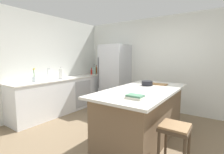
# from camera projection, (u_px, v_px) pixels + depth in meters

# --- Properties ---
(ground_plane) EXTENTS (7.20, 7.20, 0.00)m
(ground_plane) POSITION_uv_depth(u_px,v_px,m) (116.00, 140.00, 2.95)
(ground_plane) COLOR #7A664C
(wall_rear) EXTENTS (6.00, 0.10, 2.60)m
(wall_rear) POSITION_uv_depth(u_px,v_px,m) (160.00, 64.00, 4.62)
(wall_rear) COLOR silver
(wall_rear) RESTS_ON ground_plane
(wall_left) EXTENTS (0.10, 6.00, 2.60)m
(wall_left) POSITION_uv_depth(u_px,v_px,m) (37.00, 65.00, 4.18)
(wall_left) COLOR silver
(wall_left) RESTS_ON ground_plane
(counter_run_left) EXTENTS (0.63, 2.99, 0.92)m
(counter_run_left) POSITION_uv_depth(u_px,v_px,m) (66.00, 94.00, 4.59)
(counter_run_left) COLOR white
(counter_run_left) RESTS_ON ground_plane
(kitchen_island) EXTENTS (1.07, 2.16, 0.91)m
(kitchen_island) POSITION_uv_depth(u_px,v_px,m) (142.00, 113.00, 3.03)
(kitchen_island) COLOR #7A6047
(kitchen_island) RESTS_ON ground_plane
(refrigerator) EXTENTS (0.77, 0.77, 1.87)m
(refrigerator) POSITION_uv_depth(u_px,v_px,m) (115.00, 75.00, 5.04)
(refrigerator) COLOR #B7BABF
(refrigerator) RESTS_ON ground_plane
(bar_stool) EXTENTS (0.36, 0.36, 0.64)m
(bar_stool) POSITION_uv_depth(u_px,v_px,m) (175.00, 134.00, 2.07)
(bar_stool) COLOR #473828
(bar_stool) RESTS_ON ground_plane
(sink_faucet) EXTENTS (0.15, 0.05, 0.30)m
(sink_faucet) POSITION_uv_depth(u_px,v_px,m) (48.00, 74.00, 4.13)
(sink_faucet) COLOR silver
(sink_faucet) RESTS_ON counter_run_left
(flower_vase) EXTENTS (0.09, 0.09, 0.32)m
(flower_vase) POSITION_uv_depth(u_px,v_px,m) (34.00, 78.00, 3.78)
(flower_vase) COLOR silver
(flower_vase) RESTS_ON counter_run_left
(paper_towel_roll) EXTENTS (0.14, 0.14, 0.31)m
(paper_towel_roll) POSITION_uv_depth(u_px,v_px,m) (61.00, 74.00, 4.35)
(paper_towel_roll) COLOR gray
(paper_towel_roll) RESTS_ON counter_run_left
(vinegar_bottle) EXTENTS (0.05, 0.05, 0.30)m
(vinegar_bottle) POSITION_uv_depth(u_px,v_px,m) (96.00, 70.00, 5.68)
(vinegar_bottle) COLOR #994C23
(vinegar_bottle) RESTS_ON counter_run_left
(soda_bottle) EXTENTS (0.08, 0.08, 0.33)m
(soda_bottle) POSITION_uv_depth(u_px,v_px,m) (95.00, 70.00, 5.58)
(soda_bottle) COLOR silver
(soda_bottle) RESTS_ON counter_run_left
(gin_bottle) EXTENTS (0.07, 0.07, 0.28)m
(gin_bottle) POSITION_uv_depth(u_px,v_px,m) (95.00, 71.00, 5.47)
(gin_bottle) COLOR #8CB79E
(gin_bottle) RESTS_ON counter_run_left
(hot_sauce_bottle) EXTENTS (0.05, 0.05, 0.22)m
(hot_sauce_bottle) POSITION_uv_depth(u_px,v_px,m) (91.00, 72.00, 5.42)
(hot_sauce_bottle) COLOR red
(hot_sauce_bottle) RESTS_ON counter_run_left
(cookbook_stack) EXTENTS (0.24, 0.19, 0.06)m
(cookbook_stack) POSITION_uv_depth(u_px,v_px,m) (135.00, 97.00, 2.29)
(cookbook_stack) COLOR silver
(cookbook_stack) RESTS_ON kitchen_island
(mixing_bowl) EXTENTS (0.22, 0.22, 0.10)m
(mixing_bowl) POSITION_uv_depth(u_px,v_px,m) (147.00, 83.00, 3.37)
(mixing_bowl) COLOR black
(mixing_bowl) RESTS_ON kitchen_island
(cutting_board) EXTENTS (0.36, 0.21, 0.02)m
(cutting_board) POSITION_uv_depth(u_px,v_px,m) (158.00, 84.00, 3.50)
(cutting_board) COLOR #9E7042
(cutting_board) RESTS_ON kitchen_island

